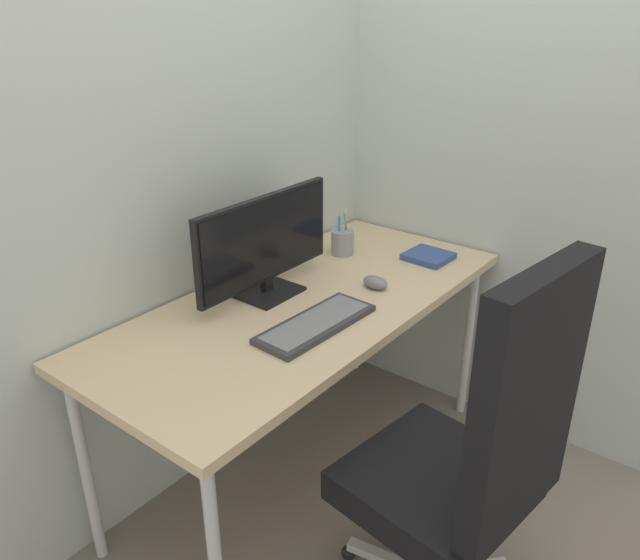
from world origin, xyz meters
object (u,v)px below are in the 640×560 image
object	(u,v)px
monitor	(265,243)
mouse	(375,282)
keyboard	(316,324)
pen_holder	(342,242)
notebook	(428,256)
office_chair	(473,456)

from	to	relation	value
monitor	mouse	bearing A→B (deg)	-45.67
keyboard	pen_holder	size ratio (longest dim) A/B	2.34
monitor	keyboard	size ratio (longest dim) A/B	1.43
monitor	mouse	distance (m)	0.42
pen_holder	notebook	bearing A→B (deg)	-61.55
office_chair	keyboard	bearing A→B (deg)	82.69
keyboard	notebook	xyz separation A→B (m)	(0.72, -0.01, 0.00)
pen_holder	monitor	bearing A→B (deg)	-178.79
pen_holder	mouse	bearing A→B (deg)	-123.87
office_chair	pen_holder	xyz separation A→B (m)	(0.63, 0.89, 0.21)
office_chair	notebook	xyz separation A→B (m)	(0.79, 0.59, 0.17)
monitor	pen_holder	world-z (taller)	monitor
notebook	mouse	bearing A→B (deg)	179.31
office_chair	mouse	size ratio (longest dim) A/B	11.89
keyboard	notebook	world-z (taller)	notebook
monitor	pen_holder	bearing A→B (deg)	1.21
mouse	notebook	bearing A→B (deg)	1.01
mouse	monitor	bearing A→B (deg)	138.24
notebook	monitor	bearing A→B (deg)	157.05
mouse	pen_holder	xyz separation A→B (m)	(0.19, 0.29, 0.03)
monitor	mouse	xyz separation A→B (m)	(0.27, -0.28, -0.17)
monitor	pen_holder	xyz separation A→B (m)	(0.46, 0.01, -0.14)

